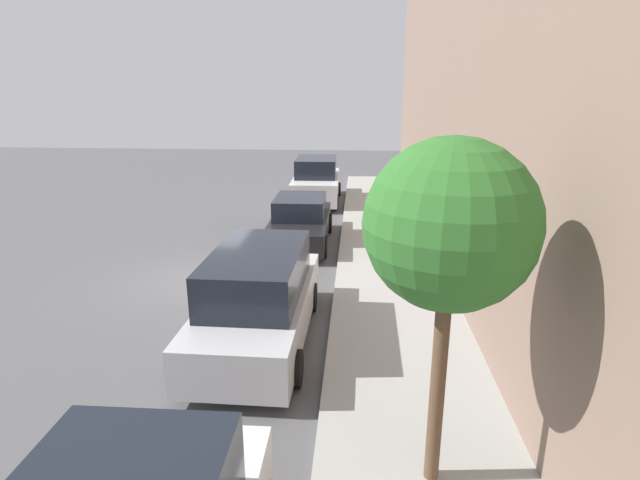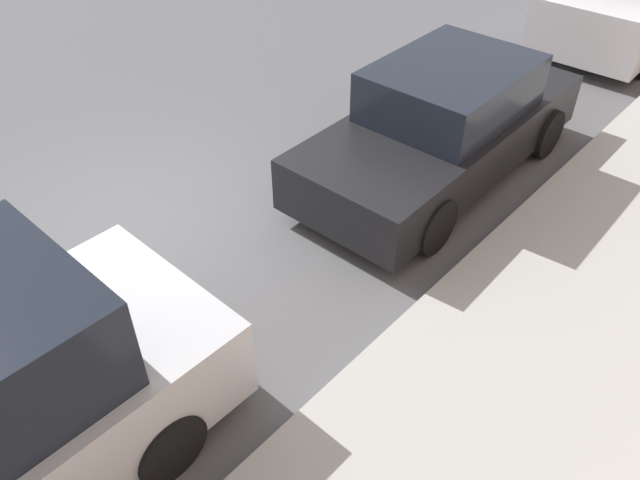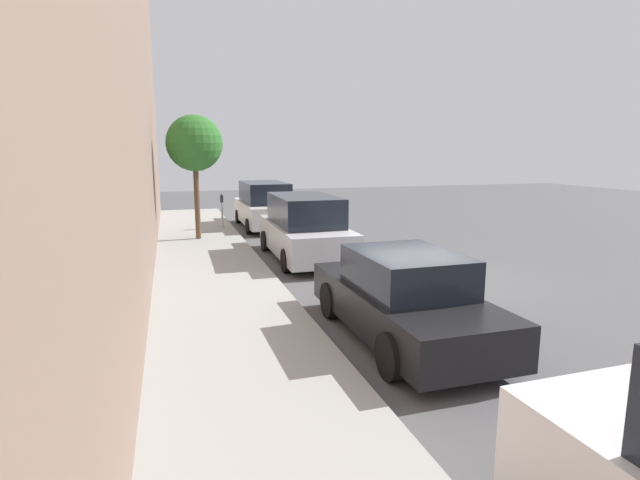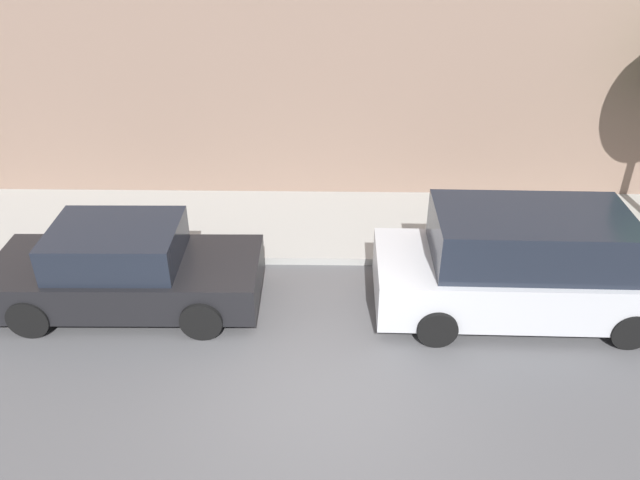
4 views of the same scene
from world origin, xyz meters
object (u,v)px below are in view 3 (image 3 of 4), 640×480
Objects in this scene: parking_meter_near at (222,207)px; parked_minivan_nearest at (264,206)px; parked_minivan_second at (305,228)px; parked_sedan_third at (403,298)px; street_tree at (195,144)px.

parked_minivan_nearest is at bearing -160.99° from parking_meter_near.
parked_minivan_second is at bearing 90.02° from parked_minivan_nearest.
parked_sedan_third reaches higher than parking_meter_near.
street_tree is (1.06, 2.21, 2.44)m from parking_meter_near.
parking_meter_near is (1.83, -5.84, 0.06)m from parked_minivan_second.
parked_minivan_nearest is 1.09× the size of parked_sedan_third.
parking_meter_near is at bearing 19.01° from parked_minivan_nearest.
parked_minivan_second is at bearing 128.46° from street_tree.
parked_sedan_third is at bearing 89.49° from parked_minivan_second.
street_tree reaches higher than parked_minivan_nearest.
parking_meter_near is at bearing -81.99° from parked_sedan_third.
parked_minivan_nearest is 1.93m from parking_meter_near.
parking_meter_near is 0.32× the size of street_tree.
parking_meter_near is 3.45m from street_tree.
parked_minivan_second is 6.12m from parking_meter_near.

